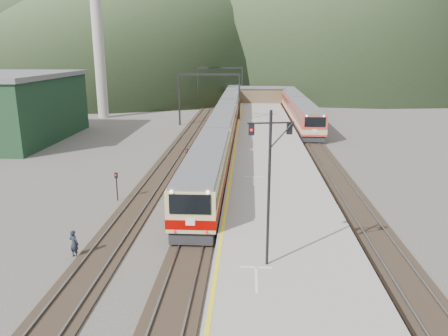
# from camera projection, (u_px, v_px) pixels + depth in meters

# --- Properties ---
(track_main) EXTENTS (2.60, 200.00, 0.23)m
(track_main) POSITION_uv_depth(u_px,v_px,m) (221.00, 145.00, 53.76)
(track_main) COLOR black
(track_main) RESTS_ON ground
(track_far) EXTENTS (2.60, 200.00, 0.23)m
(track_far) POSITION_uv_depth(u_px,v_px,m) (181.00, 145.00, 54.04)
(track_far) COLOR black
(track_far) RESTS_ON ground
(track_second) EXTENTS (2.60, 200.00, 0.23)m
(track_second) POSITION_uv_depth(u_px,v_px,m) (316.00, 146.00, 53.13)
(track_second) COLOR black
(track_second) RESTS_ON ground
(platform) EXTENTS (8.00, 100.00, 1.00)m
(platform) POSITION_uv_depth(u_px,v_px,m) (268.00, 146.00, 51.41)
(platform) COLOR gray
(platform) RESTS_ON ground
(gantry_near) EXTENTS (9.55, 0.25, 8.00)m
(gantry_near) POSITION_uv_depth(u_px,v_px,m) (209.00, 89.00, 66.92)
(gantry_near) COLOR black
(gantry_near) RESTS_ON ground
(gantry_far) EXTENTS (9.55, 0.25, 8.00)m
(gantry_far) POSITION_uv_depth(u_px,v_px,m) (220.00, 79.00, 91.00)
(gantry_far) COLOR black
(gantry_far) RESTS_ON ground
(warehouse) EXTENTS (14.50, 20.50, 8.60)m
(warehouse) POSITION_uv_depth(u_px,v_px,m) (6.00, 107.00, 56.13)
(warehouse) COLOR black
(warehouse) RESTS_ON ground
(smokestack) EXTENTS (1.80, 1.80, 30.00)m
(smokestack) POSITION_uv_depth(u_px,v_px,m) (97.00, 27.00, 72.25)
(smokestack) COLOR #9E998E
(smokestack) RESTS_ON ground
(station_shed) EXTENTS (9.40, 4.40, 3.10)m
(station_shed) POSITION_uv_depth(u_px,v_px,m) (260.00, 94.00, 89.40)
(station_shed) COLOR brown
(station_shed) RESTS_ON platform
(hill_a) EXTENTS (180.00, 180.00, 60.00)m
(hill_a) POSITION_uv_depth(u_px,v_px,m) (152.00, 6.00, 192.61)
(hill_a) COLOR #2D3F23
(hill_a) RESTS_ON ground
(hill_d) EXTENTS (200.00, 200.00, 55.00)m
(hill_d) POSITION_uv_depth(u_px,v_px,m) (32.00, 20.00, 245.86)
(hill_d) COLOR #2D3F23
(hill_d) RESTS_ON ground
(main_train) EXTENTS (2.98, 81.68, 3.64)m
(main_train) POSITION_uv_depth(u_px,v_px,m) (226.00, 115.00, 64.76)
(main_train) COLOR tan
(main_train) RESTS_ON track_main
(second_train) EXTENTS (3.13, 42.61, 3.82)m
(second_train) POSITION_uv_depth(u_px,v_px,m) (297.00, 106.00, 74.49)
(second_train) COLOR #B8382B
(second_train) RESTS_ON track_second
(signal_mast) EXTENTS (2.18, 0.53, 7.80)m
(signal_mast) POSITION_uv_depth(u_px,v_px,m) (269.00, 174.00, 20.81)
(signal_mast) COLOR black
(signal_mast) RESTS_ON platform
(short_signal_b) EXTENTS (0.24, 0.18, 2.27)m
(short_signal_b) POSITION_uv_depth(u_px,v_px,m) (187.00, 157.00, 42.02)
(short_signal_b) COLOR black
(short_signal_b) RESTS_ON ground
(short_signal_c) EXTENTS (0.23, 0.18, 2.27)m
(short_signal_c) POSITION_uv_depth(u_px,v_px,m) (117.00, 183.00, 33.93)
(short_signal_c) COLOR black
(short_signal_c) RESTS_ON ground
(worker) EXTENTS (0.70, 0.58, 1.63)m
(worker) POSITION_uv_depth(u_px,v_px,m) (74.00, 244.00, 24.78)
(worker) COLOR black
(worker) RESTS_ON ground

